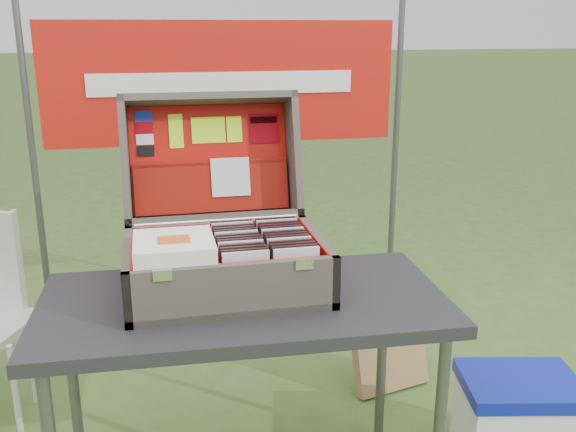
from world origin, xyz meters
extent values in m
cube|color=#2A2A2E|center=(-0.09, -0.09, 0.74)|extent=(1.24, 0.66, 0.04)
cylinder|color=#59595B|center=(-0.64, 0.16, 0.36)|extent=(0.04, 0.04, 0.72)
cylinder|color=#59595B|center=(0.46, 0.16, 0.36)|extent=(0.04, 0.04, 0.72)
cube|color=#524A40|center=(-0.14, -0.02, 0.77)|extent=(0.60, 0.43, 0.02)
cube|color=#524A40|center=(-0.14, -0.23, 0.84)|extent=(0.60, 0.02, 0.16)
cube|color=#524A40|center=(-0.14, 0.18, 0.84)|extent=(0.60, 0.02, 0.16)
cube|color=#524A40|center=(-0.43, -0.02, 0.84)|extent=(0.02, 0.43, 0.16)
cube|color=#524A40|center=(0.15, -0.02, 0.84)|extent=(0.02, 0.43, 0.16)
cube|color=red|center=(-0.14, -0.02, 0.79)|extent=(0.56, 0.38, 0.01)
cube|color=silver|center=(-0.33, -0.24, 0.91)|extent=(0.05, 0.01, 0.03)
cube|color=silver|center=(0.06, -0.24, 0.91)|extent=(0.05, 0.01, 0.03)
cylinder|color=silver|center=(-0.14, 0.19, 0.92)|extent=(0.54, 0.02, 0.02)
cube|color=#524A40|center=(-0.14, 0.39, 1.09)|extent=(0.60, 0.14, 0.42)
cube|color=#524A40|center=(-0.14, 0.38, 1.31)|extent=(0.60, 0.16, 0.07)
cube|color=#524A40|center=(-0.14, 0.27, 0.91)|extent=(0.60, 0.16, 0.07)
cube|color=#524A40|center=(-0.43, 0.33, 1.11)|extent=(0.02, 0.27, 0.46)
cube|color=#524A40|center=(0.15, 0.33, 1.11)|extent=(0.02, 0.27, 0.46)
cube|color=red|center=(-0.14, 0.38, 1.10)|extent=(0.55, 0.10, 0.37)
cube|color=red|center=(-0.14, -0.21, 0.85)|extent=(0.56, 0.01, 0.14)
cube|color=red|center=(-0.14, 0.16, 0.85)|extent=(0.56, 0.01, 0.14)
cube|color=red|center=(-0.41, -0.02, 0.85)|extent=(0.01, 0.38, 0.14)
cube|color=red|center=(0.14, -0.02, 0.85)|extent=(0.01, 0.38, 0.14)
cube|color=maroon|center=(-0.14, 0.33, 1.00)|extent=(0.54, 0.08, 0.17)
cube|color=maroon|center=(-0.14, 0.35, 1.09)|extent=(0.53, 0.02, 0.02)
cube|color=silver|center=(-0.07, 0.32, 1.04)|extent=(0.13, 0.04, 0.13)
cube|color=#1933B2|center=(-0.36, 0.41, 1.25)|extent=(0.06, 0.01, 0.04)
cube|color=#9A000B|center=(-0.36, 0.40, 1.21)|extent=(0.06, 0.01, 0.04)
cube|color=white|center=(-0.36, 0.39, 1.17)|extent=(0.06, 0.01, 0.04)
cube|color=black|center=(-0.36, 0.38, 1.13)|extent=(0.06, 0.01, 0.04)
cube|color=#C0F617|center=(-0.25, 0.40, 1.20)|extent=(0.05, 0.03, 0.12)
cube|color=#C0F617|center=(-0.14, 0.40, 1.20)|extent=(0.12, 0.03, 0.09)
cube|color=#C0F617|center=(-0.05, 0.40, 1.20)|extent=(0.05, 0.03, 0.09)
cube|color=#9A000B|center=(0.06, 0.40, 1.20)|extent=(0.11, 0.03, 0.10)
cube|color=black|center=(0.06, 0.41, 1.23)|extent=(0.10, 0.01, 0.02)
cube|color=silver|center=(-0.10, -0.19, 0.87)|extent=(0.13, 0.01, 0.15)
cube|color=black|center=(-0.10, -0.17, 0.87)|extent=(0.13, 0.01, 0.15)
cube|color=black|center=(-0.10, -0.14, 0.87)|extent=(0.13, 0.01, 0.15)
cube|color=black|center=(-0.10, -0.12, 0.87)|extent=(0.13, 0.01, 0.15)
cube|color=silver|center=(-0.10, -0.10, 0.87)|extent=(0.13, 0.01, 0.15)
cube|color=black|center=(-0.10, -0.07, 0.87)|extent=(0.13, 0.01, 0.15)
cube|color=black|center=(-0.10, -0.05, 0.87)|extent=(0.13, 0.01, 0.15)
cube|color=black|center=(-0.10, -0.03, 0.87)|extent=(0.13, 0.01, 0.15)
cube|color=silver|center=(-0.10, 0.00, 0.87)|extent=(0.13, 0.01, 0.15)
cube|color=black|center=(-0.10, 0.02, 0.87)|extent=(0.13, 0.01, 0.15)
cube|color=black|center=(-0.10, 0.05, 0.87)|extent=(0.13, 0.01, 0.15)
cube|color=black|center=(-0.10, 0.07, 0.87)|extent=(0.13, 0.01, 0.15)
cube|color=silver|center=(-0.10, 0.09, 0.87)|extent=(0.13, 0.01, 0.15)
cube|color=black|center=(-0.10, 0.12, 0.87)|extent=(0.13, 0.01, 0.15)
cube|color=silver|center=(0.05, -0.19, 0.87)|extent=(0.13, 0.01, 0.15)
cube|color=black|center=(0.05, -0.17, 0.87)|extent=(0.13, 0.01, 0.15)
cube|color=black|center=(0.05, -0.14, 0.87)|extent=(0.13, 0.01, 0.15)
cube|color=black|center=(0.05, -0.12, 0.87)|extent=(0.13, 0.01, 0.15)
cube|color=silver|center=(0.05, -0.10, 0.87)|extent=(0.13, 0.01, 0.15)
cube|color=black|center=(0.05, -0.07, 0.87)|extent=(0.13, 0.01, 0.15)
cube|color=black|center=(0.05, -0.05, 0.87)|extent=(0.13, 0.01, 0.15)
cube|color=black|center=(0.05, -0.03, 0.87)|extent=(0.13, 0.01, 0.15)
cube|color=silver|center=(0.05, 0.00, 0.87)|extent=(0.13, 0.01, 0.15)
cube|color=black|center=(0.05, 0.02, 0.87)|extent=(0.13, 0.01, 0.15)
cube|color=black|center=(0.05, 0.05, 0.87)|extent=(0.13, 0.01, 0.15)
cube|color=black|center=(0.05, 0.07, 0.87)|extent=(0.13, 0.01, 0.15)
cube|color=silver|center=(0.05, 0.09, 0.87)|extent=(0.13, 0.01, 0.15)
cube|color=black|center=(0.05, 0.12, 0.87)|extent=(0.13, 0.01, 0.15)
cube|color=white|center=(-0.29, -0.11, 0.93)|extent=(0.23, 0.23, 0.00)
cube|color=white|center=(-0.29, -0.11, 0.93)|extent=(0.23, 0.23, 0.00)
cube|color=white|center=(-0.29, -0.11, 0.94)|extent=(0.23, 0.23, 0.00)
cube|color=white|center=(-0.29, -0.11, 0.94)|extent=(0.23, 0.23, 0.00)
cube|color=white|center=(-0.29, -0.11, 0.95)|extent=(0.23, 0.23, 0.00)
cube|color=white|center=(-0.29, -0.11, 0.95)|extent=(0.23, 0.23, 0.00)
cube|color=white|center=(-0.29, -0.11, 0.96)|extent=(0.23, 0.23, 0.00)
cube|color=white|center=(-0.29, -0.11, 0.96)|extent=(0.23, 0.23, 0.00)
cube|color=white|center=(-0.29, -0.11, 0.97)|extent=(0.23, 0.23, 0.00)
cube|color=#D85919|center=(-0.29, -0.12, 0.97)|extent=(0.09, 0.07, 0.00)
cube|color=white|center=(0.89, -0.08, 0.15)|extent=(0.44, 0.36, 0.31)
cube|color=#0E1D96|center=(0.89, -0.08, 0.33)|extent=(0.46, 0.38, 0.05)
cylinder|color=silver|center=(-0.88, 0.39, 0.22)|extent=(0.02, 0.02, 0.44)
cylinder|color=silver|center=(-0.88, 0.72, 0.22)|extent=(0.02, 0.02, 0.44)
cylinder|color=silver|center=(-0.88, 0.74, 0.65)|extent=(0.02, 0.02, 0.41)
cube|color=#A67655|center=(0.63, 0.53, 0.18)|extent=(0.37, 0.23, 0.37)
cylinder|color=#59595B|center=(-0.85, 1.10, 0.85)|extent=(0.03, 0.03, 1.70)
cylinder|color=#59595B|center=(0.85, 1.10, 0.85)|extent=(0.03, 0.03, 1.70)
cube|color=#B5140D|center=(0.00, 1.09, 1.30)|extent=(1.60, 0.02, 0.55)
cube|color=white|center=(0.00, 1.08, 1.30)|extent=(1.20, 0.00, 0.10)
camera|label=1|loc=(-0.34, -1.86, 1.55)|focal=40.00mm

